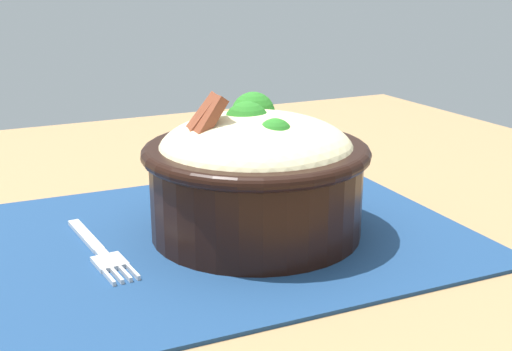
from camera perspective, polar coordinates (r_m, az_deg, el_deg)
name	(u,v)px	position (r m, az deg, el deg)	size (l,w,h in m)	color
table	(187,307)	(0.60, -6.00, -11.23)	(1.11, 0.95, 0.73)	#99754C
placemat	(217,236)	(0.56, -3.40, -5.20)	(0.40, 0.31, 0.00)	navy
bowl	(256,170)	(0.54, -0.02, 0.47)	(0.20, 0.20, 0.12)	black
fork	(100,251)	(0.53, -13.28, -6.38)	(0.03, 0.13, 0.00)	silver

